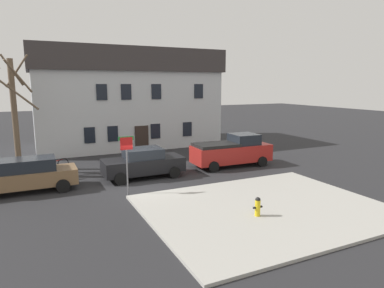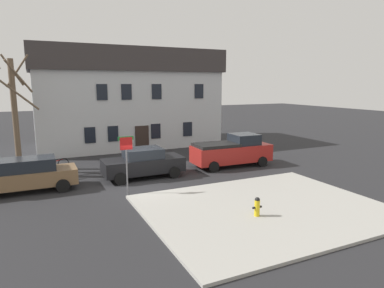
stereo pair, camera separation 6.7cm
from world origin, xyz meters
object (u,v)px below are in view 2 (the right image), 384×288
at_px(car_brown_wagon, 26,175).
at_px(pickup_truck_red, 232,151).
at_px(bicycle_leaning, 55,165).
at_px(car_black_sedan, 143,163).
at_px(fire_hydrant, 257,206).
at_px(building_main, 126,97).
at_px(street_sign_pole, 126,155).
at_px(tree_bare_mid, 14,109).

xyz_separation_m(car_brown_wagon, pickup_truck_red, (12.35, 0.26, 0.12)).
height_order(pickup_truck_red, bicycle_leaning, pickup_truck_red).
height_order(car_black_sedan, bicycle_leaning, car_black_sedan).
bearing_deg(pickup_truck_red, fire_hydrant, -115.55).
bearing_deg(building_main, car_brown_wagon, -125.41).
height_order(building_main, bicycle_leaning, building_main).
distance_m(building_main, bicycle_leaning, 10.69).
xyz_separation_m(car_brown_wagon, street_sign_pole, (4.48, -2.76, 1.15)).
bearing_deg(car_black_sedan, pickup_truck_red, 1.70).
distance_m(building_main, car_black_sedan, 12.09).
relative_size(building_main, street_sign_pole, 5.35).
bearing_deg(tree_bare_mid, building_main, 35.83).
relative_size(car_brown_wagon, fire_hydrant, 6.10).
height_order(car_black_sedan, fire_hydrant, car_black_sedan).
height_order(car_brown_wagon, street_sign_pole, street_sign_pole).
bearing_deg(car_black_sedan, car_brown_wagon, -179.33).
height_order(fire_hydrant, bicycle_leaning, bicycle_leaning).
bearing_deg(pickup_truck_red, car_brown_wagon, -178.82).
bearing_deg(pickup_truck_red, street_sign_pole, -159.06).
xyz_separation_m(tree_bare_mid, car_brown_wagon, (0.46, -5.28, -2.98)).
relative_size(building_main, bicycle_leaning, 9.10).
relative_size(building_main, fire_hydrant, 19.86).
bearing_deg(street_sign_pole, car_black_sedan, 59.24).
bearing_deg(bicycle_leaning, pickup_truck_red, -19.39).
bearing_deg(street_sign_pole, bicycle_leaning, 113.08).
height_order(building_main, tree_bare_mid, building_main).
bearing_deg(building_main, tree_bare_mid, -144.17).
bearing_deg(fire_hydrant, car_black_sedan, 106.10).
distance_m(building_main, street_sign_pole, 14.90).
bearing_deg(pickup_truck_red, building_main, 110.29).
xyz_separation_m(building_main, pickup_truck_red, (4.16, -11.26, -3.20)).
xyz_separation_m(street_sign_pole, bicycle_leaning, (-2.90, 6.80, -1.68)).
relative_size(car_brown_wagon, pickup_truck_red, 0.90).
height_order(car_brown_wagon, pickup_truck_red, pickup_truck_red).
height_order(pickup_truck_red, street_sign_pole, street_sign_pole).
relative_size(building_main, car_black_sedan, 3.38).
distance_m(tree_bare_mid, car_brown_wagon, 6.08).
bearing_deg(car_brown_wagon, street_sign_pole, -31.60).
bearing_deg(bicycle_leaning, car_black_sedan, -40.94).
bearing_deg(building_main, fire_hydrant, -89.19).
distance_m(car_brown_wagon, fire_hydrant, 11.57).
bearing_deg(fire_hydrant, tree_bare_mid, 124.12).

